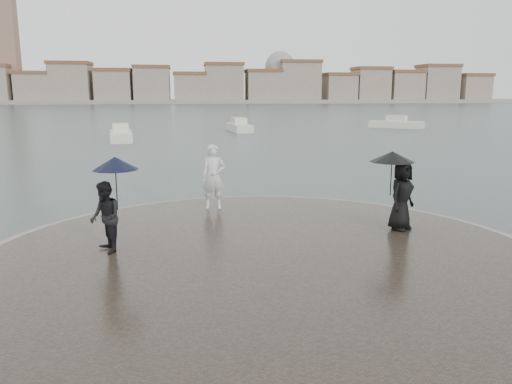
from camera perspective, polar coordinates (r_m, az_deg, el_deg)
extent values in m
plane|color=#2B3835|center=(7.60, 5.26, -18.09)|extent=(400.00, 400.00, 0.00)
cylinder|color=gray|center=(10.67, 0.97, -8.18)|extent=(12.50, 12.50, 0.32)
cylinder|color=#2D261E|center=(10.66, 0.97, -8.08)|extent=(11.90, 11.90, 0.36)
imported|color=silver|center=(14.60, -4.87, 1.75)|extent=(0.72, 0.51, 1.88)
imported|color=black|center=(11.03, -16.84, -2.79)|extent=(0.83, 0.92, 1.53)
cylinder|color=black|center=(10.96, -15.65, 0.33)|extent=(0.02, 0.02, 0.90)
cone|color=black|center=(10.88, -15.80, 3.18)|extent=(0.97, 0.97, 0.28)
imported|color=black|center=(12.80, 16.28, -0.40)|extent=(1.00, 0.95, 1.72)
cylinder|color=black|center=(12.71, 15.18, 1.60)|extent=(0.02, 0.02, 0.90)
cone|color=black|center=(12.63, 15.30, 3.92)|extent=(1.10, 1.10, 0.26)
cube|color=gray|center=(169.47, -7.51, 10.22)|extent=(260.00, 20.00, 1.20)
cube|color=gray|center=(172.79, -23.95, 10.67)|extent=(10.00, 10.00, 9.00)
cube|color=brown|center=(172.88, -24.09, 12.32)|extent=(10.60, 10.60, 1.00)
cube|color=gray|center=(170.18, -20.36, 11.45)|extent=(12.00, 10.00, 12.00)
cube|color=brown|center=(170.39, -20.52, 13.63)|extent=(12.60, 10.60, 1.00)
cube|color=gray|center=(167.94, -15.92, 11.38)|extent=(11.00, 10.00, 10.00)
cube|color=brown|center=(168.07, -16.03, 13.25)|extent=(11.60, 10.60, 1.00)
cube|color=gray|center=(166.77, -11.76, 11.75)|extent=(11.00, 10.00, 11.00)
cube|color=brown|center=(166.94, -11.85, 13.81)|extent=(11.60, 10.60, 1.00)
cube|color=gray|center=(166.44, -7.54, 11.54)|extent=(10.00, 10.00, 9.00)
cube|color=brown|center=(166.54, -7.58, 13.26)|extent=(10.60, 10.60, 1.00)
cube|color=gray|center=(166.92, -3.69, 12.13)|extent=(12.00, 10.00, 12.00)
cube|color=brown|center=(167.13, -3.72, 14.36)|extent=(12.60, 10.60, 1.00)
cube|color=gray|center=(168.39, 0.83, 11.80)|extent=(11.00, 10.00, 10.00)
cube|color=brown|center=(168.52, 0.83, 13.68)|extent=(11.60, 10.60, 1.00)
cube|color=gray|center=(170.64, 4.91, 12.26)|extent=(13.00, 10.00, 13.00)
cube|color=brown|center=(170.90, 4.95, 14.61)|extent=(13.60, 10.60, 1.00)
cube|color=gray|center=(174.24, 9.48, 11.48)|extent=(10.00, 10.00, 9.00)
cube|color=brown|center=(174.33, 9.54, 13.12)|extent=(10.60, 10.60, 1.00)
cube|color=gray|center=(177.81, 12.95, 11.66)|extent=(11.00, 10.00, 11.00)
cube|color=brown|center=(177.97, 13.04, 13.59)|extent=(11.60, 10.60, 1.00)
cube|color=gray|center=(182.37, 16.54, 11.31)|extent=(11.00, 10.00, 10.00)
cube|color=brown|center=(182.50, 16.64, 13.04)|extent=(11.60, 10.60, 1.00)
cube|color=gray|center=(187.61, 19.96, 11.40)|extent=(12.00, 10.00, 12.00)
cube|color=brown|center=(187.80, 20.10, 13.38)|extent=(12.60, 10.60, 1.00)
cube|color=gray|center=(193.94, 23.39, 10.69)|extent=(10.00, 10.00, 9.00)
cube|color=brown|center=(194.02, 23.51, 12.16)|extent=(10.60, 10.60, 1.00)
cube|color=#846654|center=(177.13, -26.32, 14.21)|extent=(5.00, 5.00, 32.00)
sphere|color=gray|center=(171.56, 2.77, 14.12)|extent=(10.00, 10.00, 10.00)
cube|color=silver|center=(48.51, -1.95, 7.25)|extent=(2.17, 5.64, 0.90)
cube|color=silver|center=(48.47, -1.96, 7.96)|extent=(1.40, 2.11, 0.90)
cube|color=silver|center=(40.49, -15.16, 6.05)|extent=(2.33, 5.67, 0.90)
cube|color=silver|center=(40.44, -15.21, 6.90)|extent=(1.46, 2.14, 0.90)
cube|color=silver|center=(54.85, 15.72, 7.32)|extent=(5.34, 4.61, 0.90)
cube|color=silver|center=(54.81, 15.76, 7.94)|extent=(2.32, 2.17, 0.90)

